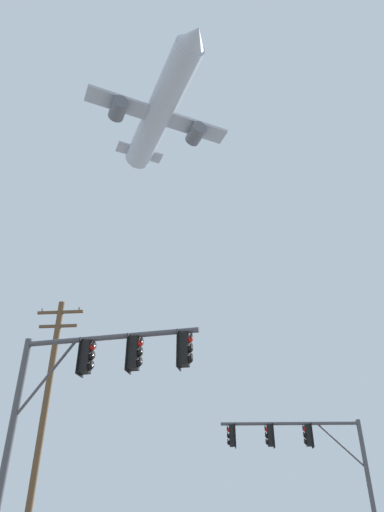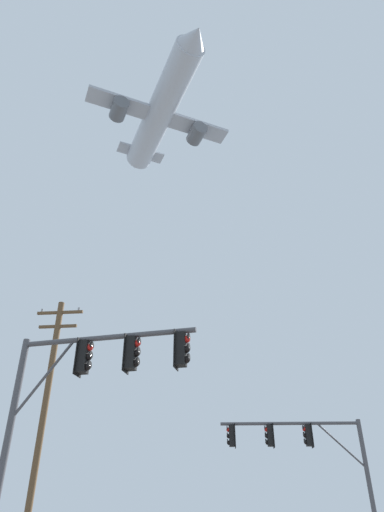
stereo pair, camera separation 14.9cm
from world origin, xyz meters
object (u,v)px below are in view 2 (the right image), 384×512
at_px(signal_pole_far, 305,450).
at_px(utility_pole, 44,413).
at_px(signal_pole_near, 83,386).
at_px(airplane, 161,111).

bearing_deg(signal_pole_far, utility_pole, -164.98).
relative_size(signal_pole_far, utility_pole, 0.59).
bearing_deg(signal_pole_far, signal_pole_near, -125.10).
relative_size(signal_pole_near, airplane, 0.27).
bearing_deg(signal_pole_near, signal_pole_far, 54.90).
relative_size(signal_pole_near, signal_pole_far, 1.00).
distance_m(signal_pole_near, airplane, 52.62).
xyz_separation_m(utility_pole, airplane, (0.17, 21.91, 42.91)).
xyz_separation_m(signal_pole_near, airplane, (-3.81, 29.05, 43.71)).
distance_m(signal_pole_far, utility_pole, 11.55).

